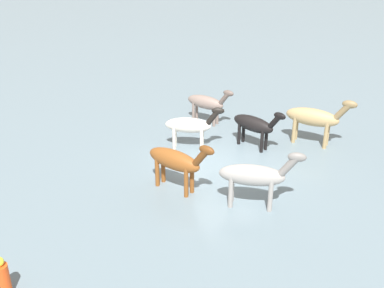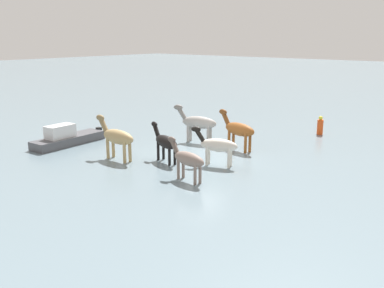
{
  "view_description": "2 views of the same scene",
  "coord_description": "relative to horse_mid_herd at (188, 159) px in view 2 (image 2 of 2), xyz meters",
  "views": [
    {
      "loc": [
        5.48,
        -15.43,
        9.13
      ],
      "look_at": [
        -0.98,
        -0.7,
        0.97
      ],
      "focal_mm": 47.44,
      "sensor_mm": 36.0,
      "label": 1
    },
    {
      "loc": [
        -12.82,
        16.04,
        5.85
      ],
      "look_at": [
        -0.15,
        0.66,
        0.78
      ],
      "focal_mm": 39.99,
      "sensor_mm": 36.0,
      "label": 2
    }
  ],
  "objects": [
    {
      "name": "boat_skiff_near",
      "position": [
        8.98,
        -0.37,
        -0.63
      ],
      "size": [
        1.46,
        4.5,
        1.33
      ],
      "rotation": [
        0.0,
        0.0,
        1.63
      ],
      "color": "#4C4C51",
      "rests_on": "ground_plane"
    },
    {
      "name": "horse_chestnut_trailing",
      "position": [
        3.8,
        -5.38,
        0.2
      ],
      "size": [
        2.66,
        1.07,
        2.06
      ],
      "rotation": [
        0.0,
        0.0,
        6.52
      ],
      "color": "#9E9993",
      "rests_on": "ground_plane"
    },
    {
      "name": "horse_mid_herd",
      "position": [
        0.0,
        0.0,
        0.0
      ],
      "size": [
        2.2,
        0.73,
        1.7
      ],
      "rotation": [
        0.0,
        0.0,
        6.15
      ],
      "color": "gray",
      "rests_on": "ground_plane"
    },
    {
      "name": "buoy_channel_marker",
      "position": [
        -0.71,
        -11.64,
        -0.43
      ],
      "size": [
        0.36,
        0.36,
        1.14
      ],
      "color": "#E54C19",
      "rests_on": "ground_plane"
    },
    {
      "name": "horse_gray_outer",
      "position": [
        0.31,
        -2.47,
        0.04
      ],
      "size": [
        2.27,
        1.02,
        1.77
      ],
      "rotation": [
        0.0,
        0.0,
        6.58
      ],
      "color": "silver",
      "rests_on": "ground_plane"
    },
    {
      "name": "horse_dark_mare",
      "position": [
        1.13,
        -5.45,
        0.17
      ],
      "size": [
        2.6,
        0.99,
        2.01
      ],
      "rotation": [
        0.0,
        0.0,
        6.08
      ],
      "color": "brown",
      "rests_on": "ground_plane"
    },
    {
      "name": "horse_rear_stallion",
      "position": [
        2.57,
        -1.41,
        0.04
      ],
      "size": [
        2.28,
        1.03,
        1.78
      ],
      "rotation": [
        0.0,
        0.0,
        5.98
      ],
      "color": "black",
      "rests_on": "ground_plane"
    },
    {
      "name": "horse_lead",
      "position": [
        4.6,
        -0.2,
        0.2
      ],
      "size": [
        2.66,
        0.67,
        2.07
      ],
      "rotation": [
        0.0,
        0.0,
        6.25
      ],
      "color": "tan",
      "rests_on": "ground_plane"
    },
    {
      "name": "ground_plane",
      "position": [
        1.98,
        -3.17,
        -0.94
      ],
      "size": [
        178.88,
        178.88,
        0.0
      ],
      "primitive_type": "plane",
      "color": "slate"
    }
  ]
}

